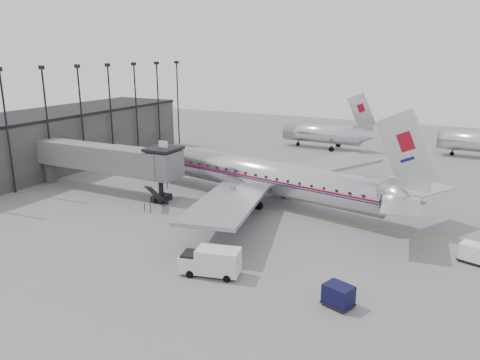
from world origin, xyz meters
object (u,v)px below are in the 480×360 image
object	(u,v)px
baggage_cart_white	(473,252)
service_van	(211,261)
baggage_cart_navy	(338,295)
ramp_worker	(217,205)
airliner	(263,176)

from	to	relation	value
baggage_cart_white	service_van	bearing A→B (deg)	-129.79
baggage_cart_navy	ramp_worker	xyz separation A→B (m)	(-17.11, 13.00, 0.02)
airliner	ramp_worker	bearing A→B (deg)	-105.12
airliner	ramp_worker	xyz separation A→B (m)	(-2.83, -5.86, -2.20)
airliner	ramp_worker	size ratio (longest dim) A/B	22.22
ramp_worker	baggage_cart_white	bearing A→B (deg)	-16.54
airliner	service_van	size ratio (longest dim) A/B	7.54
airliner	service_van	xyz separation A→B (m)	(4.07, -18.86, -1.88)
baggage_cart_white	baggage_cart_navy	bearing A→B (deg)	-106.96
baggage_cart_navy	baggage_cart_white	xyz separation A→B (m)	(8.05, 12.00, 0.01)
airliner	baggage_cart_navy	size ratio (longest dim) A/B	15.94
service_van	baggage_cart_white	distance (m)	21.85
ramp_worker	baggage_cart_navy	bearing A→B (deg)	-51.49
service_van	baggage_cart_white	world-z (taller)	service_van
service_van	baggage_cart_navy	bearing A→B (deg)	-13.27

